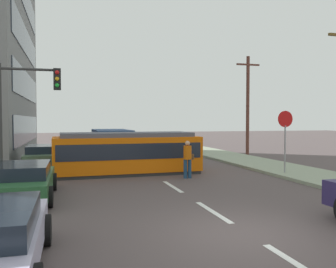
{
  "coord_description": "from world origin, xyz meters",
  "views": [
    {
      "loc": [
        -3.94,
        -7.31,
        2.58
      ],
      "look_at": [
        0.39,
        8.03,
        1.97
      ],
      "focal_mm": 38.49,
      "sensor_mm": 36.0,
      "label": 1
    }
  ],
  "objects_px": {
    "parked_sedan_far": "(44,155)",
    "city_bus": "(112,141)",
    "utility_pole_mid": "(248,104)",
    "stop_sign": "(285,129)",
    "streetcar_tram": "(127,152)",
    "pedestrian_crossing": "(188,157)",
    "parked_sedan_mid": "(21,181)",
    "traffic_light_mast": "(25,101)"
  },
  "relations": [
    {
      "from": "streetcar_tram",
      "to": "parked_sedan_mid",
      "type": "relative_size",
      "value": 1.55
    },
    {
      "from": "streetcar_tram",
      "to": "pedestrian_crossing",
      "type": "distance_m",
      "value": 3.2
    },
    {
      "from": "parked_sedan_mid",
      "to": "stop_sign",
      "type": "distance_m",
      "value": 11.57
    },
    {
      "from": "parked_sedan_mid",
      "to": "utility_pole_mid",
      "type": "distance_m",
      "value": 18.5
    },
    {
      "from": "pedestrian_crossing",
      "to": "parked_sedan_mid",
      "type": "height_order",
      "value": "pedestrian_crossing"
    },
    {
      "from": "pedestrian_crossing",
      "to": "stop_sign",
      "type": "height_order",
      "value": "stop_sign"
    },
    {
      "from": "city_bus",
      "to": "pedestrian_crossing",
      "type": "height_order",
      "value": "city_bus"
    },
    {
      "from": "parked_sedan_mid",
      "to": "traffic_light_mast",
      "type": "xyz_separation_m",
      "value": [
        -0.07,
        2.46,
        2.68
      ]
    },
    {
      "from": "parked_sedan_mid",
      "to": "stop_sign",
      "type": "xyz_separation_m",
      "value": [
        11.25,
        2.21,
        1.57
      ]
    },
    {
      "from": "parked_sedan_far",
      "to": "traffic_light_mast",
      "type": "xyz_separation_m",
      "value": [
        -0.27,
        -6.33,
        2.68
      ]
    },
    {
      "from": "city_bus",
      "to": "parked_sedan_mid",
      "type": "distance_m",
      "value": 15.02
    },
    {
      "from": "traffic_light_mast",
      "to": "utility_pole_mid",
      "type": "relative_size",
      "value": 0.66
    },
    {
      "from": "streetcar_tram",
      "to": "stop_sign",
      "type": "relative_size",
      "value": 2.41
    },
    {
      "from": "streetcar_tram",
      "to": "traffic_light_mast",
      "type": "height_order",
      "value": "traffic_light_mast"
    },
    {
      "from": "stop_sign",
      "to": "traffic_light_mast",
      "type": "bearing_deg",
      "value": 178.71
    },
    {
      "from": "city_bus",
      "to": "pedestrian_crossing",
      "type": "xyz_separation_m",
      "value": [
        1.97,
        -11.6,
        -0.13
      ]
    },
    {
      "from": "parked_sedan_mid",
      "to": "traffic_light_mast",
      "type": "bearing_deg",
      "value": 91.73
    },
    {
      "from": "traffic_light_mast",
      "to": "utility_pole_mid",
      "type": "xyz_separation_m",
      "value": [
        14.31,
        8.92,
        0.49
      ]
    },
    {
      "from": "streetcar_tram",
      "to": "traffic_light_mast",
      "type": "xyz_separation_m",
      "value": [
        -4.32,
        -2.37,
        2.28
      ]
    },
    {
      "from": "utility_pole_mid",
      "to": "stop_sign",
      "type": "bearing_deg",
      "value": -108.04
    },
    {
      "from": "traffic_light_mast",
      "to": "parked_sedan_far",
      "type": "bearing_deg",
      "value": 87.54
    },
    {
      "from": "parked_sedan_mid",
      "to": "stop_sign",
      "type": "height_order",
      "value": "stop_sign"
    },
    {
      "from": "pedestrian_crossing",
      "to": "parked_sedan_mid",
      "type": "distance_m",
      "value": 7.14
    },
    {
      "from": "parked_sedan_far",
      "to": "traffic_light_mast",
      "type": "height_order",
      "value": "traffic_light_mast"
    },
    {
      "from": "parked_sedan_far",
      "to": "parked_sedan_mid",
      "type": "bearing_deg",
      "value": -91.29
    },
    {
      "from": "pedestrian_crossing",
      "to": "traffic_light_mast",
      "type": "relative_size",
      "value": 0.35
    },
    {
      "from": "streetcar_tram",
      "to": "city_bus",
      "type": "distance_m",
      "value": 9.45
    },
    {
      "from": "city_bus",
      "to": "utility_pole_mid",
      "type": "height_order",
      "value": "utility_pole_mid"
    },
    {
      "from": "city_bus",
      "to": "parked_sedan_far",
      "type": "height_order",
      "value": "city_bus"
    },
    {
      "from": "parked_sedan_mid",
      "to": "parked_sedan_far",
      "type": "bearing_deg",
      "value": 88.71
    },
    {
      "from": "city_bus",
      "to": "utility_pole_mid",
      "type": "distance_m",
      "value": 10.38
    },
    {
      "from": "parked_sedan_far",
      "to": "city_bus",
      "type": "bearing_deg",
      "value": 50.98
    },
    {
      "from": "city_bus",
      "to": "parked_sedan_mid",
      "type": "height_order",
      "value": "city_bus"
    },
    {
      "from": "parked_sedan_mid",
      "to": "parked_sedan_far",
      "type": "height_order",
      "value": "same"
    },
    {
      "from": "parked_sedan_mid",
      "to": "utility_pole_mid",
      "type": "bearing_deg",
      "value": 38.65
    },
    {
      "from": "parked_sedan_mid",
      "to": "city_bus",
      "type": "bearing_deg",
      "value": 71.99
    },
    {
      "from": "parked_sedan_far",
      "to": "streetcar_tram",
      "type": "bearing_deg",
      "value": -44.35
    },
    {
      "from": "pedestrian_crossing",
      "to": "traffic_light_mast",
      "type": "height_order",
      "value": "traffic_light_mast"
    },
    {
      "from": "stop_sign",
      "to": "utility_pole_mid",
      "type": "bearing_deg",
      "value": 71.96
    },
    {
      "from": "pedestrian_crossing",
      "to": "parked_sedan_mid",
      "type": "relative_size",
      "value": 0.37
    },
    {
      "from": "parked_sedan_far",
      "to": "utility_pole_mid",
      "type": "distance_m",
      "value": 14.62
    },
    {
      "from": "pedestrian_crossing",
      "to": "stop_sign",
      "type": "xyz_separation_m",
      "value": [
        4.63,
        -0.47,
        1.25
      ]
    }
  ]
}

